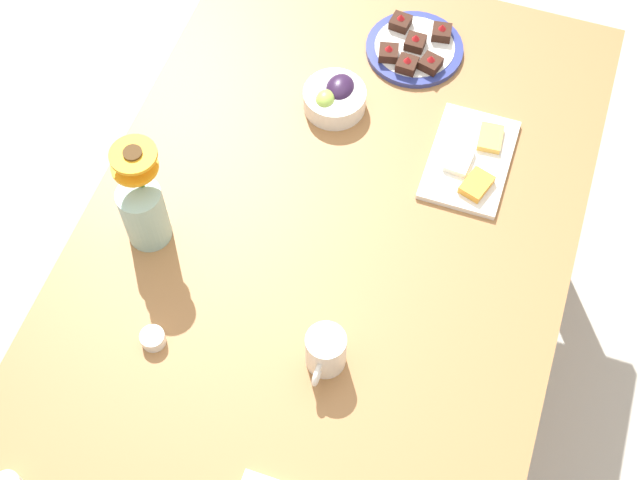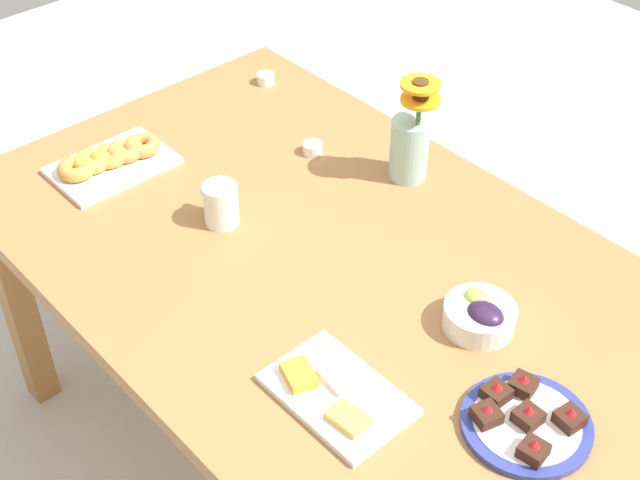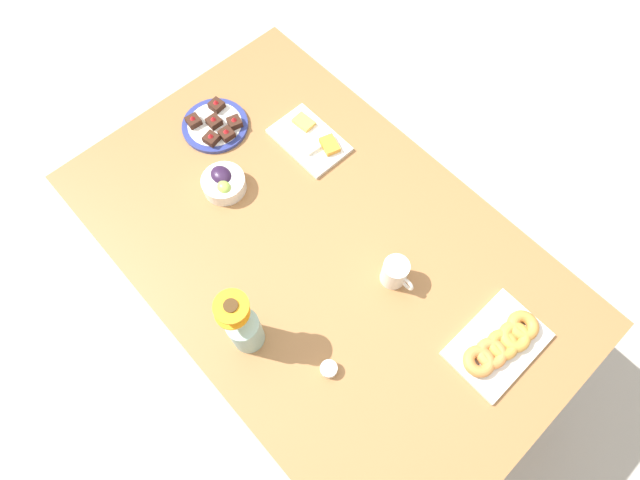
# 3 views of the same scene
# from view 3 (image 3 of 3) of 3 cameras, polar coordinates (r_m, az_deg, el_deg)

# --- Properties ---
(ground_plane) EXTENTS (6.00, 6.00, 0.00)m
(ground_plane) POSITION_cam_3_polar(r_m,az_deg,el_deg) (2.24, 0.00, -8.30)
(ground_plane) COLOR #B7B2A8
(dining_table) EXTENTS (1.60, 1.00, 0.74)m
(dining_table) POSITION_cam_3_polar(r_m,az_deg,el_deg) (1.62, 0.00, -1.83)
(dining_table) COLOR #9E6B3D
(dining_table) RESTS_ON ground_plane
(coffee_mug) EXTENTS (0.11, 0.08, 0.10)m
(coffee_mug) POSITION_cam_3_polar(r_m,az_deg,el_deg) (1.47, 8.57, -3.67)
(coffee_mug) COLOR white
(coffee_mug) RESTS_ON dining_table
(grape_bowl) EXTENTS (0.14, 0.14, 0.07)m
(grape_bowl) POSITION_cam_3_polar(r_m,az_deg,el_deg) (1.64, -10.97, 6.47)
(grape_bowl) COLOR white
(grape_bowl) RESTS_ON dining_table
(cheese_platter) EXTENTS (0.26, 0.17, 0.03)m
(cheese_platter) POSITION_cam_3_polar(r_m,az_deg,el_deg) (1.73, -1.10, 11.40)
(cheese_platter) COLOR white
(cheese_platter) RESTS_ON dining_table
(croissant_platter) EXTENTS (0.19, 0.29, 0.05)m
(croissant_platter) POSITION_cam_3_polar(r_m,az_deg,el_deg) (1.51, 19.95, -11.10)
(croissant_platter) COLOR white
(croissant_platter) RESTS_ON dining_table
(jam_cup_honey) EXTENTS (0.05, 0.05, 0.03)m
(jam_cup_honey) POSITION_cam_3_polar(r_m,az_deg,el_deg) (1.42, 1.00, -14.51)
(jam_cup_honey) COLOR white
(jam_cup_honey) RESTS_ON dining_table
(dessert_plate) EXTENTS (0.23, 0.23, 0.05)m
(dessert_plate) POSITION_cam_3_polar(r_m,az_deg,el_deg) (1.80, -11.88, 12.74)
(dessert_plate) COLOR navy
(dessert_plate) RESTS_ON dining_table
(flower_vase) EXTENTS (0.11, 0.09, 0.26)m
(flower_vase) POSITION_cam_3_polar(r_m,az_deg,el_deg) (1.38, -8.64, -10.02)
(flower_vase) COLOR #99C1B7
(flower_vase) RESTS_ON dining_table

